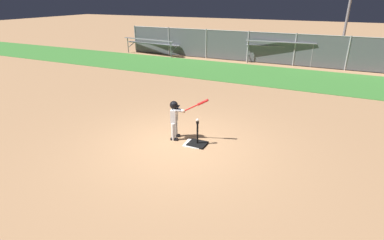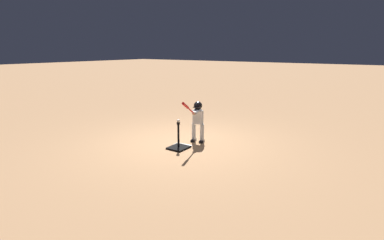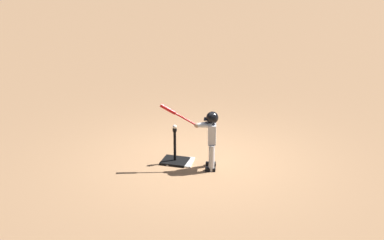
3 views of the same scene
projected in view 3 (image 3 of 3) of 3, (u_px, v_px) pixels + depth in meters
name	position (u px, v px, depth m)	size (l,w,h in m)	color
ground_plane	(199.00, 159.00, 9.73)	(90.00, 90.00, 0.00)	#AD7F56
home_plate	(181.00, 161.00, 9.61)	(0.44, 0.44, 0.02)	white
batting_tee	(175.00, 158.00, 9.59)	(0.46, 0.42, 0.64)	black
batter_child	(210.00, 133.00, 9.15)	(0.99, 0.38, 1.17)	silver
baseball	(175.00, 127.00, 9.40)	(0.07, 0.07, 0.07)	white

